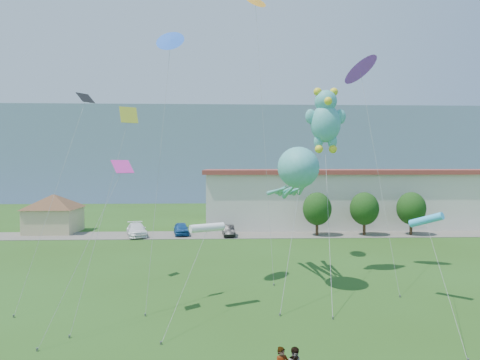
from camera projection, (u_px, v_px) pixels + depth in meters
name	position (u px, v px, depth m)	size (l,w,h in m)	color
parking_strip	(237.00, 235.00, 54.17)	(70.00, 6.00, 0.06)	#59544C
hill_ridge	(228.00, 154.00, 138.62)	(160.00, 50.00, 25.00)	gray
pavilion	(54.00, 210.00, 56.10)	(9.20, 9.20, 5.00)	#C1B584
warehouse	(408.00, 197.00, 64.07)	(61.00, 15.00, 8.20)	beige
tree_near	(317.00, 209.00, 53.46)	(3.60, 3.60, 5.47)	#3F2B19
tree_mid	(364.00, 209.00, 53.71)	(3.60, 3.60, 5.47)	#3F2B19
tree_far	(411.00, 208.00, 53.95)	(3.60, 3.60, 5.47)	#3F2B19
parked_car_white	(137.00, 230.00, 53.05)	(2.20, 5.42, 1.57)	white
parked_car_blue	(181.00, 229.00, 54.06)	(1.78, 4.42, 1.51)	#1A4F92
parked_car_black	(228.00, 231.00, 53.16)	(1.39, 3.98, 1.31)	black
octopus_kite	(296.00, 176.00, 31.41)	(3.53, 11.77, 10.17)	teal
teddy_bear_kite	(326.00, 119.00, 34.62)	(3.74, 11.56, 15.13)	teal
small_kite_purple	(361.00, 74.00, 35.20)	(1.80, 8.08, 17.47)	#A339E4
small_kite_blue	(170.00, 46.00, 30.43)	(1.80, 6.83, 18.48)	blue
small_kite_cyan	(426.00, 221.00, 27.75)	(2.52, 9.87, 5.74)	#38BFFF
small_kite_white	(207.00, 228.00, 26.35)	(2.40, 6.57, 5.44)	white
small_kite_orange	(256.00, 8.00, 37.76)	(1.80, 8.13, 24.15)	orange
small_kite_pink	(115.00, 182.00, 24.48)	(3.69, 5.50, 9.21)	#DB309F
small_kite_yellow	(123.00, 137.00, 26.32)	(2.65, 6.07, 12.46)	gold
small_kite_black	(78.00, 121.00, 31.00)	(2.62, 8.20, 14.33)	black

